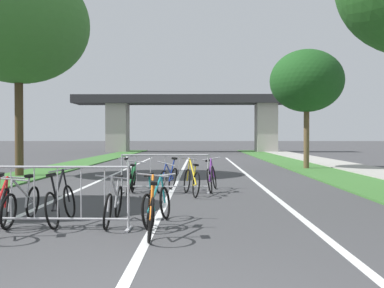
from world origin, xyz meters
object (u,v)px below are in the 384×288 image
bicycle_blue_6 (168,178)px  bicycle_silver_10 (114,204)px  crowd_barrier_second (165,174)px  bicycle_yellow_2 (192,181)px  bicycle_silver_0 (22,204)px  bicycle_teal_5 (157,205)px  bicycle_orange_8 (150,211)px  bicycle_black_1 (61,203)px  bicycle_white_3 (130,177)px  bicycle_green_4 (132,182)px  crowd_barrier_nearest (58,198)px  bicycle_purple_9 (212,178)px  tree_left_oak_near (18,24)px  tree_right_cypress_far (307,81)px

bicycle_blue_6 → bicycle_silver_10: bearing=96.5°
crowd_barrier_second → bicycle_yellow_2: crowd_barrier_second is taller
bicycle_silver_0 → bicycle_teal_5: 2.37m
bicycle_teal_5 → bicycle_orange_8: bicycle_orange_8 is taller
bicycle_black_1 → bicycle_silver_0: bearing=178.7°
bicycle_white_3 → bicycle_green_4: (0.18, -0.95, -0.04)m
crowd_barrier_nearest → crowd_barrier_second: (1.39, 4.74, 0.00)m
crowd_barrier_nearest → bicycle_purple_9: (2.66, 5.23, -0.14)m
tree_left_oak_near → tree_right_cypress_far: 12.67m
crowd_barrier_nearest → bicycle_green_4: (0.55, 4.34, -0.17)m
bicycle_teal_5 → tree_right_cypress_far: bearing=77.1°
bicycle_orange_8 → bicycle_silver_10: (-0.74, 0.91, -0.02)m
tree_left_oak_near → bicycle_silver_10: size_ratio=4.76×
bicycle_silver_0 → bicycle_white_3: bicycle_white_3 is taller
bicycle_orange_8 → bicycle_teal_5: bearing=81.1°
crowd_barrier_nearest → bicycle_orange_8: size_ratio=1.44×
bicycle_green_4 → tree_right_cypress_far: bearing=52.3°
crowd_barrier_nearest → bicycle_yellow_2: (2.12, 4.35, -0.15)m
bicycle_yellow_2 → bicycle_silver_10: (-1.29, -3.82, -0.02)m
bicycle_black_1 → tree_right_cypress_far: bearing=60.2°
tree_right_cypress_far → crowd_barrier_second: 11.36m
crowd_barrier_nearest → bicycle_green_4: crowd_barrier_nearest is taller
crowd_barrier_nearest → bicycle_teal_5: 1.65m
bicycle_orange_8 → bicycle_purple_9: bearing=71.3°
tree_right_cypress_far → bicycle_blue_6: tree_right_cypress_far is taller
tree_right_cypress_far → bicycle_black_1: 15.64m
bicycle_orange_8 → bicycle_purple_9: (1.10, 5.62, 0.01)m
bicycle_silver_0 → bicycle_green_4: bearing=-108.8°
bicycle_teal_5 → bicycle_orange_8: (-0.02, -0.84, 0.02)m
crowd_barrier_nearest → bicycle_white_3: size_ratio=1.37×
bicycle_black_1 → bicycle_white_3: bicycle_white_3 is taller
bicycle_green_4 → bicycle_teal_5: bicycle_teal_5 is taller
bicycle_silver_0 → bicycle_yellow_2: (2.91, 3.86, 0.02)m
crowd_barrier_second → tree_left_oak_near: bearing=140.5°
bicycle_orange_8 → tree_left_oak_near: bearing=113.7°
crowd_barrier_nearest → bicycle_silver_10: (0.82, 0.53, -0.17)m
bicycle_teal_5 → bicycle_silver_10: size_ratio=0.98×
crowd_barrier_second → crowd_barrier_nearest: bearing=-106.4°
bicycle_silver_0 → bicycle_blue_6: 5.14m
bicycle_teal_5 → bicycle_purple_9: size_ratio=0.94×
crowd_barrier_second → bicycle_blue_6: bearing=82.4°
tree_left_oak_near → crowd_barrier_nearest: 11.87m
bicycle_white_3 → bicycle_silver_10: size_ratio=1.03×
bicycle_green_4 → bicycle_silver_10: bearing=-87.9°
crowd_barrier_nearest → bicycle_silver_10: bearing=32.6°
crowd_barrier_nearest → crowd_barrier_second: same height
bicycle_black_1 → bicycle_yellow_2: (2.22, 3.87, 0.00)m
bicycle_white_3 → bicycle_silver_10: bicycle_white_3 is taller
bicycle_silver_0 → bicycle_white_3: 4.94m
tree_left_oak_near → crowd_barrier_second: bearing=-39.5°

